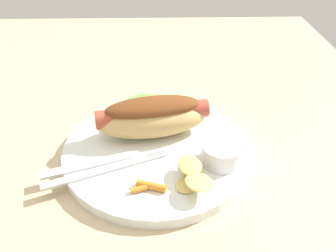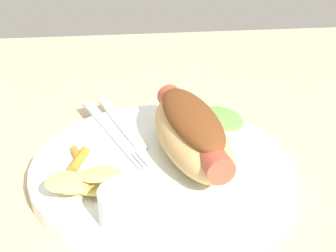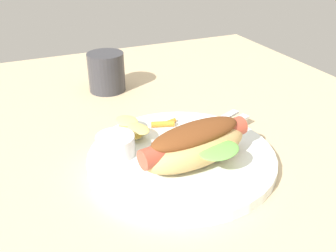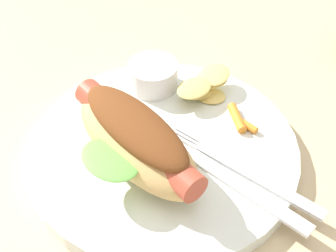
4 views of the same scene
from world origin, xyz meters
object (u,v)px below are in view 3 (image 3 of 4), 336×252
(knife, at_px, (220,128))
(drinking_cup, at_px, (106,72))
(hot_dog, at_px, (196,144))
(chips_pile, at_px, (133,127))
(sauce_ramekin, at_px, (116,145))
(fork, at_px, (207,127))
(plate, at_px, (181,158))
(carrot_garnish, at_px, (165,123))

(knife, bearing_deg, drinking_cup, -85.57)
(hot_dog, bearing_deg, chips_pile, -74.80)
(sauce_ramekin, height_order, fork, sauce_ramekin)
(plate, height_order, drinking_cup, drinking_cup)
(plate, relative_size, knife, 2.02)
(hot_dog, relative_size, sauce_ramekin, 3.11)
(sauce_ramekin, bearing_deg, drinking_cup, -13.04)
(plate, relative_size, sauce_ramekin, 4.90)
(fork, bearing_deg, plate, 14.33)
(hot_dog, bearing_deg, fork, -137.87)
(fork, relative_size, carrot_garnish, 3.64)
(sauce_ramekin, distance_m, chips_pile, 0.06)
(plate, relative_size, carrot_garnish, 6.08)
(chips_pile, bearing_deg, fork, -103.39)
(plate, relative_size, fork, 1.67)
(hot_dog, xyz_separation_m, drinking_cup, (0.34, 0.03, -0.01))
(plate, distance_m, hot_dog, 0.05)
(chips_pile, distance_m, carrot_garnish, 0.06)
(sauce_ramekin, distance_m, drinking_cup, 0.28)
(drinking_cup, bearing_deg, carrot_garnish, -171.16)
(hot_dog, distance_m, chips_pile, 0.12)
(drinking_cup, bearing_deg, fork, -159.76)
(knife, relative_size, carrot_garnish, 3.01)
(chips_pile, xyz_separation_m, drinking_cup, (0.23, -0.02, 0.01))
(knife, distance_m, chips_pile, 0.14)
(knife, relative_size, chips_pile, 1.69)
(sauce_ramekin, xyz_separation_m, chips_pile, (0.04, -0.04, -0.00))
(sauce_ramekin, height_order, drinking_cup, drinking_cup)
(sauce_ramekin, bearing_deg, hot_dog, -125.92)
(fork, xyz_separation_m, chips_pile, (0.03, 0.12, 0.01))
(hot_dog, relative_size, drinking_cup, 2.16)
(drinking_cup, bearing_deg, sauce_ramekin, 166.96)
(fork, bearing_deg, hot_dog, 30.34)
(knife, distance_m, drinking_cup, 0.29)
(plate, xyz_separation_m, fork, (0.05, -0.07, 0.01))
(fork, bearing_deg, drinking_cup, -91.65)
(sauce_ramekin, xyz_separation_m, carrot_garnish, (0.05, -0.10, -0.01))
(plate, xyz_separation_m, knife, (0.04, -0.09, 0.01))
(chips_pile, bearing_deg, drinking_cup, -5.51)
(hot_dog, xyz_separation_m, carrot_garnish, (0.12, -0.00, -0.03))
(plate, xyz_separation_m, sauce_ramekin, (0.04, 0.09, 0.02))
(hot_dog, height_order, carrot_garnish, hot_dog)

